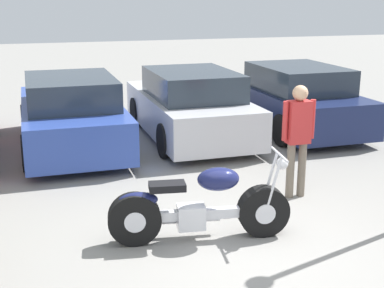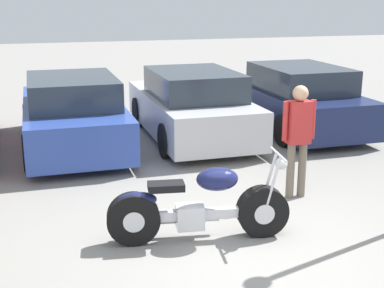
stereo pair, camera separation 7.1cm
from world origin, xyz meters
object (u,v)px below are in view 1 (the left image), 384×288
Objects in this scene: motorcycle at (198,207)px; parked_car_blue at (71,114)px; person_standing at (298,132)px; parked_car_navy at (293,99)px; parked_car_silver at (189,106)px.

parked_car_blue is (-1.12, 4.69, 0.25)m from motorcycle.
motorcycle is 2.16m from person_standing.
person_standing reaches higher than parked_car_blue.
person_standing reaches higher than parked_car_navy.
parked_car_silver is 3.87m from person_standing.
motorcycle is at bearing -152.44° from person_standing.
parked_car_silver is at bearing 97.52° from person_standing.
person_standing is (1.85, 0.96, 0.59)m from motorcycle.
parked_car_navy is 2.55× the size of person_standing.
parked_car_navy is at bearing 1.96° from parked_car_blue.
parked_car_navy is (3.81, 4.86, 0.25)m from motorcycle.
person_standing is at bearing 27.56° from motorcycle.
parked_car_blue reaches higher than motorcycle.
parked_car_silver is (1.34, 4.79, 0.25)m from motorcycle.
person_standing reaches higher than parked_car_silver.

